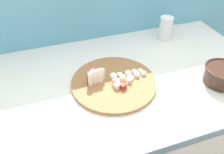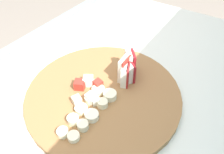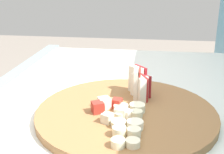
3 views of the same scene
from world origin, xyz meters
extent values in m
cylinder|color=olive|center=(-0.08, -0.02, 0.91)|extent=(0.35, 0.35, 0.02)
cube|color=#B22D23|center=(-0.14, 0.00, 0.95)|extent=(0.04, 0.01, 0.06)
cube|color=white|center=(-0.14, -0.01, 0.95)|extent=(0.04, 0.01, 0.06)
cube|color=#A32323|center=(-0.14, 0.01, 0.94)|extent=(0.05, 0.02, 0.05)
cube|color=white|center=(-0.14, 0.00, 0.94)|extent=(0.05, 0.03, 0.05)
cube|color=maroon|center=(-0.17, 0.00, 0.95)|extent=(0.03, 0.03, 0.06)
cube|color=#EFE5CC|center=(-0.17, -0.01, 0.95)|extent=(0.04, 0.03, 0.06)
cube|color=maroon|center=(-0.15, 0.01, 0.94)|extent=(0.03, 0.04, 0.05)
cube|color=white|center=(-0.15, 0.00, 0.94)|extent=(0.03, 0.04, 0.05)
cube|color=white|center=(-0.08, -0.06, 0.93)|extent=(0.03, 0.03, 0.02)
cube|color=#B22D23|center=(-0.09, -0.04, 0.92)|extent=(0.02, 0.02, 0.02)
cube|color=#B22D23|center=(-0.06, -0.07, 0.93)|extent=(0.03, 0.03, 0.02)
cube|color=beige|center=(-0.02, -0.05, 0.92)|extent=(0.02, 0.02, 0.02)
cube|color=white|center=(-0.05, -0.02, 0.92)|extent=(0.02, 0.02, 0.02)
cube|color=#EFE5CC|center=(-0.09, -0.04, 0.92)|extent=(0.02, 0.02, 0.02)
cube|color=#B22D23|center=(-0.06, -0.07, 0.92)|extent=(0.02, 0.02, 0.02)
cube|color=#EFE5CC|center=(-0.05, -0.03, 0.92)|extent=(0.02, 0.02, 0.02)
cylinder|color=beige|center=(-0.08, -0.03, 0.92)|extent=(0.03, 0.03, 0.01)
cylinder|color=#F4EAC6|center=(-0.04, -0.03, 0.92)|extent=(0.02, 0.02, 0.01)
cylinder|color=beige|center=(-0.01, -0.03, 0.92)|extent=(0.03, 0.03, 0.01)
cylinder|color=beige|center=(0.02, -0.02, 0.92)|extent=(0.02, 0.02, 0.02)
cylinder|color=beige|center=(0.05, -0.02, 0.92)|extent=(0.02, 0.02, 0.01)
cylinder|color=#F4EAC6|center=(-0.08, 0.00, 0.92)|extent=(0.03, 0.03, 0.02)
cylinder|color=beige|center=(-0.05, 0.00, 0.92)|extent=(0.02, 0.02, 0.01)
cylinder|color=white|center=(-0.01, 0.00, 0.92)|extent=(0.03, 0.03, 0.01)
cylinder|color=#F4EAC6|center=(0.02, 0.00, 0.92)|extent=(0.02, 0.02, 0.01)
cylinder|color=#F4EAC6|center=(0.04, 0.00, 0.92)|extent=(0.02, 0.02, 0.01)
camera|label=1|loc=(-0.32, -0.70, 1.53)|focal=37.36mm
camera|label=2|loc=(0.19, 0.18, 1.28)|focal=34.96mm
camera|label=3|loc=(0.44, 0.02, 1.17)|focal=47.45mm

